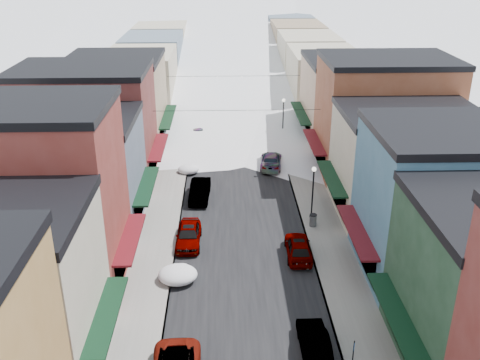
{
  "coord_description": "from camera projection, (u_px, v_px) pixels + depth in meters",
  "views": [
    {
      "loc": [
        -1.34,
        -10.47,
        20.91
      ],
      "look_at": [
        0.0,
        30.91,
        2.75
      ],
      "focal_mm": 40.0,
      "sensor_mm": 36.0,
      "label": 1
    }
  ],
  "objects": [
    {
      "name": "road",
      "position": [
        233.0,
        113.0,
        72.94
      ],
      "size": [
        10.0,
        160.0,
        0.01
      ],
      "primitive_type": "cube",
      "color": "black",
      "rests_on": "ground"
    },
    {
      "name": "sidewalk_left",
      "position": [
        185.0,
        113.0,
        72.72
      ],
      "size": [
        3.2,
        160.0,
        0.15
      ],
      "primitive_type": "cube",
      "color": "gray",
      "rests_on": "ground"
    },
    {
      "name": "sidewalk_right",
      "position": [
        281.0,
        112.0,
        73.11
      ],
      "size": [
        3.2,
        160.0,
        0.15
      ],
      "primitive_type": "cube",
      "color": "gray",
      "rests_on": "ground"
    },
    {
      "name": "curb_left",
      "position": [
        196.0,
        113.0,
        72.76
      ],
      "size": [
        0.1,
        160.0,
        0.15
      ],
      "primitive_type": "cube",
      "color": "slate",
      "rests_on": "ground"
    },
    {
      "name": "curb_right",
      "position": [
        270.0,
        112.0,
        73.06
      ],
      "size": [
        0.1,
        160.0,
        0.15
      ],
      "primitive_type": "cube",
      "color": "slate",
      "rests_on": "ground"
    },
    {
      "name": "bldg_l_brick_near",
      "position": [
        30.0,
        198.0,
        33.87
      ],
      "size": [
        12.3,
        8.2,
        12.5
      ],
      "color": "maroon",
      "rests_on": "ground"
    },
    {
      "name": "bldg_l_grayblue",
      "position": [
        75.0,
        171.0,
        42.37
      ],
      "size": [
        11.3,
        9.2,
        9.0
      ],
      "color": "slate",
      "rests_on": "ground"
    },
    {
      "name": "bldg_l_brick_far",
      "position": [
        87.0,
        125.0,
        50.17
      ],
      "size": [
        13.3,
        9.2,
        11.0
      ],
      "color": "maroon",
      "rests_on": "ground"
    },
    {
      "name": "bldg_l_tan",
      "position": [
        117.0,
        102.0,
        59.56
      ],
      "size": [
        11.3,
        11.2,
        10.0
      ],
      "color": "tan",
      "rests_on": "ground"
    },
    {
      "name": "bldg_r_blue",
      "position": [
        443.0,
        203.0,
        35.52
      ],
      "size": [
        11.3,
        9.2,
        10.5
      ],
      "color": "teal",
      "rests_on": "ground"
    },
    {
      "name": "bldg_r_cream",
      "position": [
        406.0,
        163.0,
        44.08
      ],
      "size": [
        12.3,
        9.2,
        9.0
      ],
      "color": "beige",
      "rests_on": "ground"
    },
    {
      "name": "bldg_r_brick_far",
      "position": [
        383.0,
        116.0,
        51.83
      ],
      "size": [
        13.3,
        9.2,
        11.5
      ],
      "color": "brown",
      "rests_on": "ground"
    },
    {
      "name": "bldg_r_tan",
      "position": [
        350.0,
        99.0,
        61.35
      ],
      "size": [
        11.3,
        11.2,
        9.5
      ],
      "color": "tan",
      "rests_on": "ground"
    },
    {
      "name": "distant_blocks",
      "position": [
        230.0,
        53.0,
        92.39
      ],
      "size": [
        34.0,
        55.0,
        8.0
      ],
      "color": "gray",
      "rests_on": "ground"
    },
    {
      "name": "overhead_cables",
      "position": [
        235.0,
        91.0,
        59.01
      ],
      "size": [
        16.4,
        15.04,
        0.04
      ],
      "color": "black",
      "rests_on": "ground"
    },
    {
      "name": "car_silver_sedan",
      "position": [
        189.0,
        235.0,
        40.62
      ],
      "size": [
        1.91,
        4.59,
        1.55
      ],
      "primitive_type": "imported",
      "rotation": [
        0.0,
        0.0,
        -0.02
      ],
      "color": "gray",
      "rests_on": "ground"
    },
    {
      "name": "car_dark_hatch",
      "position": [
        200.0,
        191.0,
        47.9
      ],
      "size": [
        1.9,
        4.83,
        1.57
      ],
      "primitive_type": "imported",
      "rotation": [
        0.0,
        0.0,
        -0.05
      ],
      "color": "black",
      "rests_on": "ground"
    },
    {
      "name": "car_silver_wagon",
      "position": [
        198.0,
        135.0,
        62.19
      ],
      "size": [
        2.4,
        5.09,
        1.44
      ],
      "primitive_type": "imported",
      "rotation": [
        0.0,
        0.0,
        0.08
      ],
      "color": "gray",
      "rests_on": "ground"
    },
    {
      "name": "car_green_sedan",
      "position": [
        314.0,
        343.0,
        29.67
      ],
      "size": [
        1.54,
        4.32,
        1.42
      ],
      "primitive_type": "imported",
      "rotation": [
        0.0,
        0.0,
        3.15
      ],
      "color": "black",
      "rests_on": "ground"
    },
    {
      "name": "car_gray_suv",
      "position": [
        298.0,
        247.0,
        38.98
      ],
      "size": [
        1.91,
        4.51,
        1.52
      ],
      "primitive_type": "imported",
      "rotation": [
        0.0,
        0.0,
        3.12
      ],
      "color": "gray",
      "rests_on": "ground"
    },
    {
      "name": "car_black_sedan",
      "position": [
        271.0,
        160.0,
        54.81
      ],
      "size": [
        2.7,
        5.37,
        1.49
      ],
      "primitive_type": "imported",
      "rotation": [
        0.0,
        0.0,
        3.02
      ],
      "color": "black",
      "rests_on": "ground"
    },
    {
      "name": "car_lane_silver",
      "position": [
        217.0,
        131.0,
        63.7
      ],
      "size": [
        1.83,
        4.23,
        1.42
      ],
      "primitive_type": "imported",
      "rotation": [
        0.0,
        0.0,
        0.04
      ],
      "color": "#9EA1A6",
      "rests_on": "ground"
    },
    {
      "name": "car_lane_white",
      "position": [
        237.0,
        90.0,
        81.55
      ],
      "size": [
        2.91,
        5.4,
        1.44
      ],
      "primitive_type": "imported",
      "rotation": [
        0.0,
        0.0,
        3.04
      ],
      "color": "white",
      "rests_on": "ground"
    },
    {
      "name": "parking_sign",
      "position": [
        353.0,
        356.0,
        27.59
      ],
      "size": [
        0.08,
        0.31,
        2.31
      ],
      "color": "black",
      "rests_on": "sidewalk_right"
    },
    {
      "name": "trash_can",
      "position": [
        313.0,
        220.0,
        43.01
      ],
      "size": [
        0.6,
        0.6,
        1.02
      ],
      "color": "#585A5D",
      "rests_on": "sidewalk_right"
    },
    {
      "name": "streetlamp_near",
      "position": [
        313.0,
        186.0,
        43.47
      ],
      "size": [
        0.38,
        0.38,
        4.52
      ],
      "color": "black",
      "rests_on": "sidewalk_right"
    },
    {
      "name": "streetlamp_far",
      "position": [
        283.0,
        113.0,
        61.84
      ],
      "size": [
        0.39,
        0.39,
        4.74
      ],
      "color": "black",
      "rests_on": "sidewalk_right"
    },
    {
      "name": "snow_pile_mid",
      "position": [
        178.0,
        274.0,
        36.15
      ],
      "size": [
        2.68,
        2.85,
        1.13
      ],
      "color": "white",
      "rests_on": "ground"
    },
    {
      "name": "snow_pile_far",
      "position": [
        189.0,
        169.0,
        53.49
      ],
      "size": [
        2.13,
        2.51,
        0.9
      ],
      "color": "white",
      "rests_on": "ground"
    }
  ]
}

